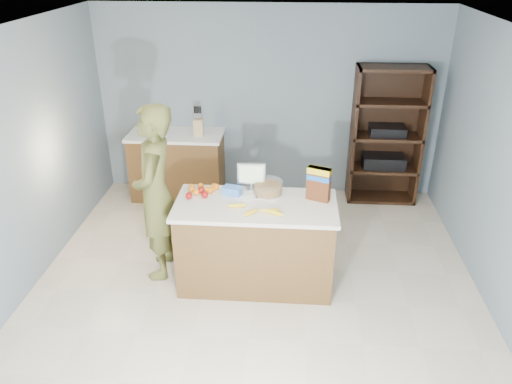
# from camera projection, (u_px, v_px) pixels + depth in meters

# --- Properties ---
(floor) EXTENTS (4.50, 5.00, 0.02)m
(floor) POSITION_uv_depth(u_px,v_px,m) (253.00, 299.00, 4.90)
(floor) COLOR beige
(floor) RESTS_ON ground
(walls) EXTENTS (4.52, 5.02, 2.51)m
(walls) POSITION_uv_depth(u_px,v_px,m) (253.00, 141.00, 4.17)
(walls) COLOR slate
(walls) RESTS_ON ground
(counter_peninsula) EXTENTS (1.56, 0.76, 0.90)m
(counter_peninsula) POSITION_uv_depth(u_px,v_px,m) (256.00, 246.00, 4.99)
(counter_peninsula) COLOR brown
(counter_peninsula) RESTS_ON ground
(back_cabinet) EXTENTS (1.24, 0.62, 0.90)m
(back_cabinet) POSITION_uv_depth(u_px,v_px,m) (178.00, 165.00, 6.75)
(back_cabinet) COLOR brown
(back_cabinet) RESTS_ON ground
(shelving_unit) EXTENTS (0.90, 0.40, 1.80)m
(shelving_unit) POSITION_uv_depth(u_px,v_px,m) (385.00, 137.00, 6.51)
(shelving_unit) COLOR black
(shelving_unit) RESTS_ON ground
(person) EXTENTS (0.49, 0.70, 1.82)m
(person) POSITION_uv_depth(u_px,v_px,m) (156.00, 194.00, 4.94)
(person) COLOR brown
(person) RESTS_ON ground
(knife_block) EXTENTS (0.12, 0.10, 0.31)m
(knife_block) POSITION_uv_depth(u_px,v_px,m) (198.00, 127.00, 6.42)
(knife_block) COLOR tan
(knife_block) RESTS_ON back_cabinet
(envelopes) EXTENTS (0.45, 0.22, 0.00)m
(envelopes) POSITION_uv_depth(u_px,v_px,m) (257.00, 198.00, 4.87)
(envelopes) COLOR white
(envelopes) RESTS_ON counter_peninsula
(bananas) EXTENTS (0.55, 0.24, 0.04)m
(bananas) POSITION_uv_depth(u_px,v_px,m) (258.00, 210.00, 4.61)
(bananas) COLOR yellow
(bananas) RESTS_ON counter_peninsula
(apples) EXTENTS (0.22, 0.20, 0.07)m
(apples) POSITION_uv_depth(u_px,v_px,m) (198.00, 194.00, 4.89)
(apples) COLOR maroon
(apples) RESTS_ON counter_peninsula
(oranges) EXTENTS (0.30, 0.20, 0.06)m
(oranges) POSITION_uv_depth(u_px,v_px,m) (204.00, 188.00, 5.00)
(oranges) COLOR orange
(oranges) RESTS_ON counter_peninsula
(blue_carton) EXTENTS (0.21, 0.16, 0.08)m
(blue_carton) POSITION_uv_depth(u_px,v_px,m) (232.00, 191.00, 4.93)
(blue_carton) COLOR blue
(blue_carton) RESTS_ON counter_peninsula
(salad_bowl) EXTENTS (0.30, 0.30, 0.13)m
(salad_bowl) POSITION_uv_depth(u_px,v_px,m) (268.00, 188.00, 4.95)
(salad_bowl) COLOR #267219
(salad_bowl) RESTS_ON counter_peninsula
(tv) EXTENTS (0.28, 0.12, 0.28)m
(tv) POSITION_uv_depth(u_px,v_px,m) (251.00, 175.00, 4.99)
(tv) COLOR silver
(tv) RESTS_ON counter_peninsula
(cereal_box) EXTENTS (0.24, 0.16, 0.34)m
(cereal_box) POSITION_uv_depth(u_px,v_px,m) (319.00, 182.00, 4.76)
(cereal_box) COLOR #592B14
(cereal_box) RESTS_ON counter_peninsula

